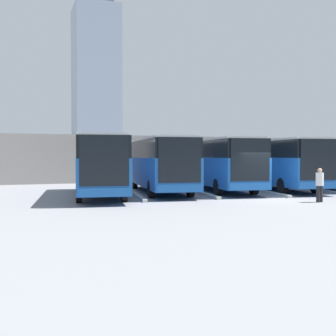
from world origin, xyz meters
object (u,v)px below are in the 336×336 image
pedestrian (320,184)px  bus_1 (275,162)px  bus_4 (98,163)px  bus_0 (317,162)px  bus_3 (159,163)px  bus_2 (218,162)px

pedestrian → bus_1: bearing=-121.1°
bus_4 → bus_0: bearing=-168.4°
bus_1 → pedestrian: bus_1 is taller
bus_1 → bus_3: bearing=3.7°
bus_1 → bus_0: bearing=-163.5°
bus_0 → bus_1: (4.06, 0.62, 0.00)m
bus_1 → bus_4: 12.20m
bus_0 → bus_3: (12.19, 0.04, 0.00)m
bus_0 → bus_4: 16.30m
bus_3 → bus_4: bearing=22.3°
bus_2 → bus_1: bearing=-179.7°
pedestrian → bus_3: bearing=-67.7°
bus_2 → bus_3: (4.06, -0.05, 0.00)m
bus_3 → bus_0: bearing=-172.0°
bus_0 → bus_1: 4.11m
pedestrian → bus_4: bearing=-48.6°
bus_3 → pedestrian: bus_3 is taller
bus_0 → bus_3: 12.19m
bus_0 → pedestrian: 10.39m
bus_4 → pedestrian: bearing=152.3°
bus_0 → bus_4: bearing=11.6°
bus_3 → pedestrian: size_ratio=6.49×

